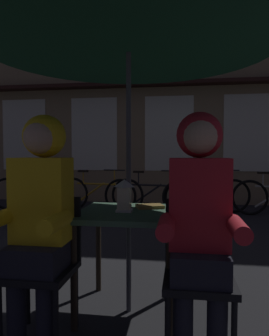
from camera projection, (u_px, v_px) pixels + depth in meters
ground_plane at (129, 311)px, 2.35m from camera, size 60.00×60.00×0.00m
cafe_table at (129, 225)px, 2.32m from camera, size 0.72×0.72×0.74m
patio_umbrella at (129, 25)px, 2.25m from camera, size 2.10×2.10×2.31m
lantern at (124, 195)px, 2.29m from camera, size 0.11×0.11×0.23m
chair_left at (45, 258)px, 2.03m from camera, size 0.40×0.40×0.87m
chair_right at (198, 266)px, 1.89m from camera, size 0.40×0.40×0.87m
person_left_hooded at (40, 204)px, 1.96m from camera, size 0.45×0.56×1.40m
person_right_hooded at (200, 208)px, 1.82m from camera, size 0.45×0.56×1.40m
shopfront_building at (170, 71)px, 7.52m from camera, size 10.00×0.93×6.20m
bicycle_nearest at (32, 193)px, 6.49m from camera, size 1.67×0.26×0.84m
bicycle_second at (96, 194)px, 6.35m from camera, size 1.66×0.33×0.84m
bicycle_third at (153, 196)px, 6.09m from camera, size 1.66×0.33×0.84m
bicycle_fourth at (208, 195)px, 6.12m from camera, size 1.66×0.38×0.84m
book at (150, 206)px, 2.44m from camera, size 0.24×0.20×0.02m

